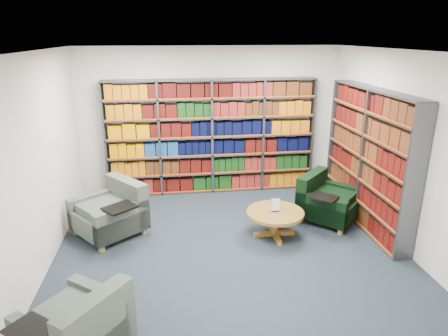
{
  "coord_description": "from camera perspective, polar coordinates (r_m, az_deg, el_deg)",
  "views": [
    {
      "loc": [
        -0.8,
        -5.14,
        3.0
      ],
      "look_at": [
        0.0,
        0.6,
        1.05
      ],
      "focal_mm": 32.0,
      "sensor_mm": 36.0,
      "label": 1
    }
  ],
  "objects": [
    {
      "name": "room_shell",
      "position": [
        5.44,
        0.87,
        1.49
      ],
      "size": [
        5.02,
        5.02,
        2.82
      ],
      "color": "#1F2630",
      "rests_on": "ground"
    },
    {
      "name": "bookshelf_back",
      "position": [
        7.76,
        -1.78,
        4.41
      ],
      "size": [
        4.0,
        0.28,
        2.2
      ],
      "color": "#47494F",
      "rests_on": "ground"
    },
    {
      "name": "bookshelf_right",
      "position": [
        6.82,
        19.9,
        1.25
      ],
      "size": [
        0.28,
        2.5,
        2.2
      ],
      "color": "#47494F",
      "rests_on": "ground"
    },
    {
      "name": "chair_teal_left",
      "position": [
        6.53,
        -15.48,
        -6.21
      ],
      "size": [
        1.28,
        1.29,
        0.83
      ],
      "color": "#062836",
      "rests_on": "ground"
    },
    {
      "name": "chair_green_right",
      "position": [
        6.96,
        14.19,
        -4.7
      ],
      "size": [
        1.21,
        1.21,
        0.78
      ],
      "color": "black",
      "rests_on": "ground"
    },
    {
      "name": "chair_teal_front",
      "position": [
        4.36,
        -19.87,
        -20.95
      ],
      "size": [
        1.17,
        1.17,
        0.76
      ],
      "color": "#062836",
      "rests_on": "ground"
    },
    {
      "name": "coffee_table",
      "position": [
        6.24,
        7.29,
        -6.87
      ],
      "size": [
        0.89,
        0.89,
        0.62
      ],
      "color": "#9C6725",
      "rests_on": "ground"
    }
  ]
}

